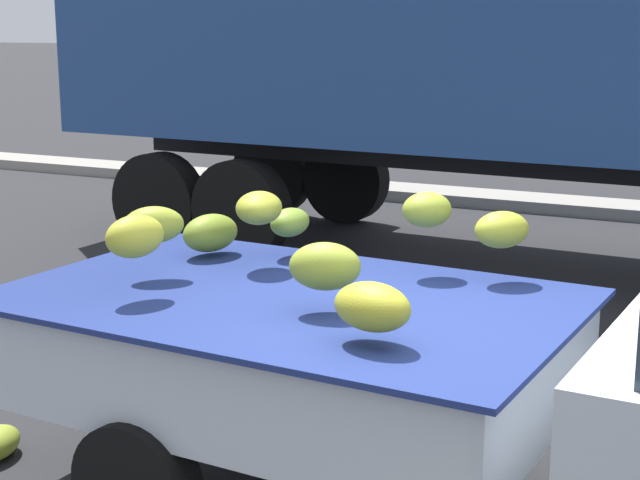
{
  "coord_description": "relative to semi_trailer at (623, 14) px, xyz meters",
  "views": [
    {
      "loc": [
        1.35,
        -3.99,
        2.43
      ],
      "look_at": [
        -0.77,
        0.27,
        1.38
      ],
      "focal_mm": 54.53,
      "sensor_mm": 36.0,
      "label": 1
    }
  ],
  "objects": [
    {
      "name": "semi_trailer",
      "position": [
        0.0,
        0.0,
        0.0
      ],
      "size": [
        12.09,
        3.03,
        3.95
      ],
      "rotation": [
        0.0,
        0.0,
        -0.04
      ],
      "color": "navy",
      "rests_on": "ground"
    }
  ]
}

